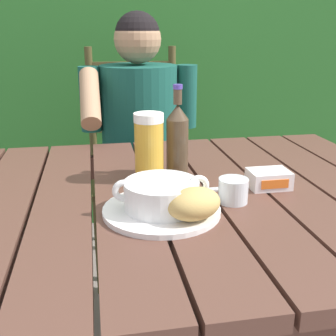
% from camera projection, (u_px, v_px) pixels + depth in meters
% --- Properties ---
extents(dining_table, '(1.28, 0.99, 0.74)m').
position_uv_depth(dining_table, '(179.00, 223.00, 1.08)').
color(dining_table, '#523328').
rests_on(dining_table, ground_plane).
extents(chair_near_diner, '(0.43, 0.44, 1.05)m').
position_uv_depth(chair_near_diner, '(137.00, 167.00, 2.00)').
color(chair_near_diner, '#453E1F').
rests_on(chair_near_diner, ground_plane).
extents(person_eating, '(0.48, 0.47, 1.20)m').
position_uv_depth(person_eating, '(140.00, 135.00, 1.75)').
color(person_eating, '#164D41').
rests_on(person_eating, ground_plane).
extents(serving_plate, '(0.26, 0.26, 0.01)m').
position_uv_depth(serving_plate, '(162.00, 210.00, 0.93)').
color(serving_plate, white).
rests_on(serving_plate, dining_table).
extents(soup_bowl, '(0.22, 0.17, 0.07)m').
position_uv_depth(soup_bowl, '(162.00, 194.00, 0.92)').
color(soup_bowl, white).
rests_on(soup_bowl, serving_plate).
extents(bread_roll, '(0.15, 0.13, 0.07)m').
position_uv_depth(bread_roll, '(194.00, 204.00, 0.87)').
color(bread_roll, tan).
rests_on(bread_roll, serving_plate).
extents(beer_glass, '(0.08, 0.08, 0.18)m').
position_uv_depth(beer_glass, '(149.00, 148.00, 1.10)').
color(beer_glass, gold).
rests_on(beer_glass, dining_table).
extents(beer_bottle, '(0.06, 0.06, 0.25)m').
position_uv_depth(beer_bottle, '(177.00, 139.00, 1.14)').
color(beer_bottle, '#463625').
rests_on(beer_bottle, dining_table).
extents(water_glass_small, '(0.07, 0.07, 0.06)m').
position_uv_depth(water_glass_small, '(233.00, 190.00, 0.98)').
color(water_glass_small, silver).
rests_on(water_glass_small, dining_table).
extents(butter_tub, '(0.10, 0.08, 0.05)m').
position_uv_depth(butter_tub, '(269.00, 179.00, 1.07)').
color(butter_tub, white).
rests_on(butter_tub, dining_table).
extents(table_knife, '(0.15, 0.02, 0.01)m').
position_uv_depth(table_knife, '(205.00, 190.00, 1.05)').
color(table_knife, silver).
rests_on(table_knife, dining_table).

